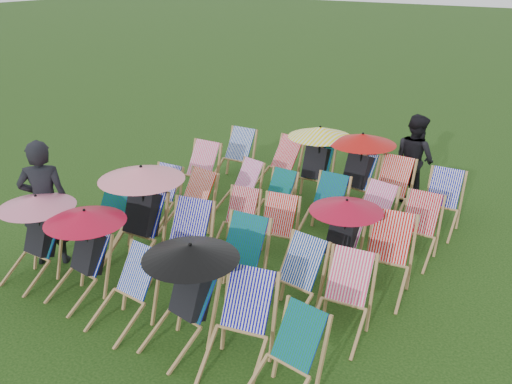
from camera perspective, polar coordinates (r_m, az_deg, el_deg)
The scene contains 33 objects.
ground at distance 8.57m, azimuth -0.16°, elevation -6.26°, with size 100.00×100.00×0.00m, color black.
deckchair_0 at distance 8.24m, azimuth -21.33°, elevation -4.18°, with size 1.02×1.05×1.21m.
deckchair_1 at distance 7.60m, azimuth -17.08°, elevation -5.85°, with size 1.02×1.08×1.21m.
deckchair_2 at distance 7.01m, azimuth -13.12°, elevation -9.69°, with size 0.65×0.87×0.90m.
deckchair_3 at distance 6.43m, azimuth -7.27°, elevation -10.15°, with size 1.07×1.14×1.27m.
deckchair_4 at distance 6.18m, azimuth -1.78°, elevation -13.39°, with size 0.83×1.02×0.99m.
deckchair_5 at distance 5.83m, azimuth 2.76°, elevation -16.56°, with size 0.69×0.89×0.90m.
deckchair_6 at distance 8.89m, azimuth -14.88°, elevation -2.65°, with size 0.71×0.91×0.92m.
deckchair_7 at distance 8.24m, azimuth -11.84°, elevation -2.12°, with size 1.21×1.28×1.43m.
deckchair_8 at distance 7.86m, azimuth -7.47°, elevation -5.15°, with size 0.83×1.03×1.00m.
deckchair_9 at distance 7.35m, azimuth -2.18°, elevation -7.03°, with size 0.75×0.98×1.00m.
deckchair_10 at distance 7.01m, azimuth 3.45°, elevation -8.95°, with size 0.70×0.91×0.93m.
deckchair_11 at distance 6.75m, azimuth 8.59°, elevation -10.58°, with size 0.71×0.92×0.93m.
deckchair_12 at distance 9.62m, azimuth -9.82°, elevation -0.39°, with size 0.63×0.85×0.88m.
deckchair_13 at distance 9.09m, azimuth -6.92°, elevation -1.30°, with size 0.74×0.96×0.97m.
deckchair_14 at distance 8.63m, azimuth -1.99°, elevation -2.93°, with size 0.68×0.85×0.84m.
deckchair_15 at distance 8.25m, azimuth 1.75°, elevation -3.98°, with size 0.73×0.91×0.89m.
deckchair_16 at distance 7.73m, azimuth 8.26°, elevation -4.72°, with size 0.98×1.03×1.17m.
deckchair_17 at distance 7.63m, azimuth 12.74°, elevation -6.48°, with size 0.78×1.00×0.99m.
deckchair_18 at distance 10.37m, azimuth -6.17°, elevation 1.87°, with size 0.70×0.95×1.00m.
deckchair_19 at distance 9.87m, azimuth -1.72°, elevation 0.44°, with size 0.70×0.87×0.85m.
deckchair_20 at distance 9.43m, azimuth 1.75°, elevation -0.68°, with size 0.57×0.78×0.83m.
deckchair_21 at distance 9.04m, azimuth 6.68°, elevation -1.60°, with size 0.61×0.85×0.92m.
deckchair_22 at distance 8.79m, azimuth 11.06°, elevation -2.55°, with size 0.75×0.94×0.93m.
deckchair_23 at distance 8.61m, azimuth 15.69°, elevation -3.64°, with size 0.64×0.86×0.91m.
deckchair_24 at distance 11.24m, azimuth -2.31°, elevation 3.57°, with size 0.69×0.93×0.97m.
deckchair_25 at distance 10.74m, azimuth 2.12°, elevation 2.66°, with size 0.81×1.00×0.97m.
deckchair_26 at distance 10.26m, azimuth 5.86°, elevation 2.94°, with size 1.14×1.22×1.35m.
deckchair_27 at distance 9.97m, azimuth 9.86°, elevation 2.14°, with size 1.14×1.21×1.36m.
deckchair_28 at distance 9.78m, azimuth 13.02°, elevation 0.11°, with size 0.67×0.93×0.99m.
deckchair_29 at distance 9.60m, azimuth 17.91°, elevation -1.06°, with size 0.67×0.90×0.93m.
person_left at distance 8.51m, azimuth -20.39°, elevation -1.06°, with size 0.67×0.44×1.85m, color black.
person_rear at distance 10.48m, azimuth 15.57°, elevation 3.20°, with size 0.79×0.61×1.62m, color black.
Camera 1 is at (4.21, -6.23, 4.11)m, focal length 40.00 mm.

